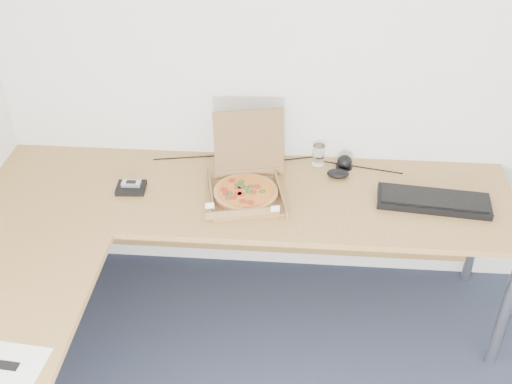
# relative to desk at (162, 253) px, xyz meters

# --- Properties ---
(room_shell) EXTENTS (3.50, 3.50, 2.50)m
(room_shell) POSITION_rel_desk_xyz_m (0.82, -0.97, 0.55)
(room_shell) COLOR silver
(room_shell) RESTS_ON ground
(desk) EXTENTS (2.50, 2.20, 0.73)m
(desk) POSITION_rel_desk_xyz_m (0.00, 0.00, 0.00)
(desk) COLOR #AC7D40
(desk) RESTS_ON ground
(pizza_box) EXTENTS (0.33, 0.39, 0.34)m
(pizza_box) POSITION_rel_desk_xyz_m (0.32, 0.41, 0.07)
(pizza_box) COLOR olive
(pizza_box) RESTS_ON desk
(drinking_glass) EXTENTS (0.06, 0.06, 0.11)m
(drinking_glass) POSITION_rel_desk_xyz_m (0.66, 0.70, 0.08)
(drinking_glass) COLOR white
(drinking_glass) RESTS_ON desk
(keyboard) EXTENTS (0.52, 0.23, 0.03)m
(keyboard) POSITION_rel_desk_xyz_m (1.18, 0.40, 0.05)
(keyboard) COLOR black
(keyboard) RESTS_ON desk
(mouse) EXTENTS (0.12, 0.09, 0.04)m
(mouse) POSITION_rel_desk_xyz_m (0.75, 0.59, 0.05)
(mouse) COLOR black
(mouse) RESTS_ON desk
(wallet) EXTENTS (0.14, 0.12, 0.02)m
(wallet) POSITION_rel_desk_xyz_m (-0.23, 0.41, 0.04)
(wallet) COLOR black
(wallet) RESTS_ON desk
(phone) EXTENTS (0.09, 0.05, 0.02)m
(phone) POSITION_rel_desk_xyz_m (-0.23, 0.42, 0.06)
(phone) COLOR #B2B5BA
(phone) RESTS_ON wallet
(paper_sheet) EXTENTS (0.29, 0.22, 0.00)m
(paper_sheet) POSITION_rel_desk_xyz_m (-0.41, -0.65, 0.03)
(paper_sheet) COLOR white
(paper_sheet) RESTS_ON desk
(dome_speaker) EXTENTS (0.08, 0.08, 0.07)m
(dome_speaker) POSITION_rel_desk_xyz_m (0.79, 0.68, 0.07)
(dome_speaker) COLOR black
(dome_speaker) RESTS_ON desk
(cable_bundle) EXTENTS (0.60, 0.12, 0.01)m
(cable_bundle) POSITION_rel_desk_xyz_m (0.42, 0.71, 0.03)
(cable_bundle) COLOR black
(cable_bundle) RESTS_ON desk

